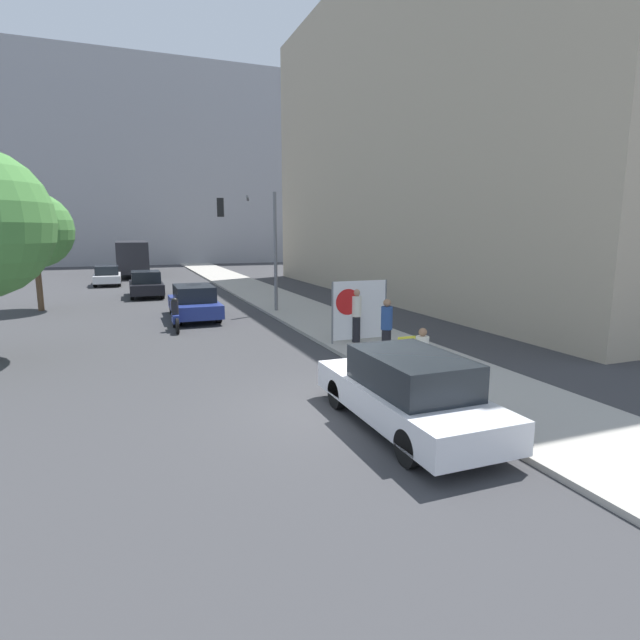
{
  "coord_description": "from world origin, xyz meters",
  "views": [
    {
      "loc": [
        -4.16,
        -9.38,
        3.81
      ],
      "look_at": [
        0.87,
        3.57,
        1.36
      ],
      "focal_mm": 28.0,
      "sensor_mm": 36.0,
      "label": 1
    }
  ],
  "objects_px": {
    "traffic_light_pole": "(255,232)",
    "car_on_road_midblock": "(146,284)",
    "protest_banner": "(359,310)",
    "seated_protester": "(423,350)",
    "motorcycle_on_road": "(175,317)",
    "street_tree_midblock": "(34,230)",
    "car_on_road_nearest": "(194,302)",
    "city_bus_on_road": "(132,256)",
    "jogger_on_sidewalk": "(387,328)",
    "car_on_road_distant": "(107,275)",
    "pedestrian_behind": "(356,315)",
    "parked_car_curbside": "(407,391)"
  },
  "relations": [
    {
      "from": "car_on_road_midblock",
      "to": "city_bus_on_road",
      "type": "relative_size",
      "value": 0.39
    },
    {
      "from": "jogger_on_sidewalk",
      "to": "parked_car_curbside",
      "type": "bearing_deg",
      "value": 59.6
    },
    {
      "from": "seated_protester",
      "to": "car_on_road_distant",
      "type": "bearing_deg",
      "value": 103.74
    },
    {
      "from": "jogger_on_sidewalk",
      "to": "pedestrian_behind",
      "type": "xyz_separation_m",
      "value": [
        0.09,
        2.28,
        0.03
      ]
    },
    {
      "from": "pedestrian_behind",
      "to": "street_tree_midblock",
      "type": "relative_size",
      "value": 0.32
    },
    {
      "from": "traffic_light_pole",
      "to": "parked_car_curbside",
      "type": "xyz_separation_m",
      "value": [
        -0.73,
        -14.98,
        -3.08
      ]
    },
    {
      "from": "car_on_road_nearest",
      "to": "car_on_road_distant",
      "type": "bearing_deg",
      "value": 103.41
    },
    {
      "from": "protest_banner",
      "to": "car_on_road_nearest",
      "type": "height_order",
      "value": "protest_banner"
    },
    {
      "from": "car_on_road_distant",
      "to": "street_tree_midblock",
      "type": "distance_m",
      "value": 12.52
    },
    {
      "from": "pedestrian_behind",
      "to": "city_bus_on_road",
      "type": "height_order",
      "value": "city_bus_on_road"
    },
    {
      "from": "jogger_on_sidewalk",
      "to": "traffic_light_pole",
      "type": "xyz_separation_m",
      "value": [
        -1.38,
        10.28,
        2.81
      ]
    },
    {
      "from": "pedestrian_behind",
      "to": "traffic_light_pole",
      "type": "height_order",
      "value": "traffic_light_pole"
    },
    {
      "from": "traffic_light_pole",
      "to": "car_on_road_midblock",
      "type": "height_order",
      "value": "traffic_light_pole"
    },
    {
      "from": "car_on_road_nearest",
      "to": "car_on_road_distant",
      "type": "xyz_separation_m",
      "value": [
        -4.04,
        16.93,
        -0.04
      ]
    },
    {
      "from": "traffic_light_pole",
      "to": "car_on_road_midblock",
      "type": "bearing_deg",
      "value": 119.03
    },
    {
      "from": "pedestrian_behind",
      "to": "car_on_road_distant",
      "type": "relative_size",
      "value": 0.42
    },
    {
      "from": "traffic_light_pole",
      "to": "city_bus_on_road",
      "type": "relative_size",
      "value": 0.51
    },
    {
      "from": "traffic_light_pole",
      "to": "street_tree_midblock",
      "type": "xyz_separation_m",
      "value": [
        -9.71,
        4.61,
        0.07
      ]
    },
    {
      "from": "jogger_on_sidewalk",
      "to": "protest_banner",
      "type": "distance_m",
      "value": 2.31
    },
    {
      "from": "car_on_road_distant",
      "to": "city_bus_on_road",
      "type": "distance_m",
      "value": 8.66
    },
    {
      "from": "traffic_light_pole",
      "to": "car_on_road_distant",
      "type": "relative_size",
      "value": 1.29
    },
    {
      "from": "seated_protester",
      "to": "car_on_road_midblock",
      "type": "bearing_deg",
      "value": 103.74
    },
    {
      "from": "protest_banner",
      "to": "traffic_light_pole",
      "type": "distance_m",
      "value": 8.55
    },
    {
      "from": "city_bus_on_road",
      "to": "street_tree_midblock",
      "type": "bearing_deg",
      "value": -102.74
    },
    {
      "from": "traffic_light_pole",
      "to": "car_on_road_midblock",
      "type": "xyz_separation_m",
      "value": [
        -4.64,
        8.36,
        -3.07
      ]
    },
    {
      "from": "pedestrian_behind",
      "to": "street_tree_midblock",
      "type": "distance_m",
      "value": 17.09
    },
    {
      "from": "pedestrian_behind",
      "to": "traffic_light_pole",
      "type": "xyz_separation_m",
      "value": [
        -1.47,
        7.99,
        2.78
      ]
    },
    {
      "from": "seated_protester",
      "to": "street_tree_midblock",
      "type": "bearing_deg",
      "value": 120.84
    },
    {
      "from": "car_on_road_nearest",
      "to": "car_on_road_distant",
      "type": "height_order",
      "value": "car_on_road_nearest"
    },
    {
      "from": "car_on_road_nearest",
      "to": "city_bus_on_road",
      "type": "distance_m",
      "value": 25.44
    },
    {
      "from": "pedestrian_behind",
      "to": "city_bus_on_road",
      "type": "distance_m",
      "value": 33.46
    },
    {
      "from": "car_on_road_midblock",
      "to": "jogger_on_sidewalk",
      "type": "bearing_deg",
      "value": -72.1
    },
    {
      "from": "parked_car_curbside",
      "to": "car_on_road_nearest",
      "type": "xyz_separation_m",
      "value": [
        -2.23,
        14.45,
        -0.01
      ]
    },
    {
      "from": "traffic_light_pole",
      "to": "street_tree_midblock",
      "type": "distance_m",
      "value": 10.75
    },
    {
      "from": "car_on_road_distant",
      "to": "motorcycle_on_road",
      "type": "distance_m",
      "value": 19.7
    },
    {
      "from": "jogger_on_sidewalk",
      "to": "car_on_road_distant",
      "type": "distance_m",
      "value": 27.97
    },
    {
      "from": "seated_protester",
      "to": "motorcycle_on_road",
      "type": "distance_m",
      "value": 10.64
    },
    {
      "from": "protest_banner",
      "to": "street_tree_midblock",
      "type": "relative_size",
      "value": 0.36
    },
    {
      "from": "pedestrian_behind",
      "to": "motorcycle_on_road",
      "type": "height_order",
      "value": "pedestrian_behind"
    },
    {
      "from": "traffic_light_pole",
      "to": "car_on_road_nearest",
      "type": "xyz_separation_m",
      "value": [
        -2.96,
        -0.52,
        -3.09
      ]
    },
    {
      "from": "traffic_light_pole",
      "to": "car_on_road_distant",
      "type": "xyz_separation_m",
      "value": [
        -7.0,
        16.41,
        -3.13
      ]
    },
    {
      "from": "car_on_road_distant",
      "to": "parked_car_curbside",
      "type": "bearing_deg",
      "value": -78.7
    },
    {
      "from": "traffic_light_pole",
      "to": "car_on_road_distant",
      "type": "bearing_deg",
      "value": 113.11
    },
    {
      "from": "protest_banner",
      "to": "car_on_road_distant",
      "type": "height_order",
      "value": "protest_banner"
    },
    {
      "from": "jogger_on_sidewalk",
      "to": "street_tree_midblock",
      "type": "xyz_separation_m",
      "value": [
        -11.09,
        14.88,
        2.88
      ]
    },
    {
      "from": "seated_protester",
      "to": "car_on_road_midblock",
      "type": "relative_size",
      "value": 0.29
    },
    {
      "from": "car_on_road_nearest",
      "to": "city_bus_on_road",
      "type": "height_order",
      "value": "city_bus_on_road"
    },
    {
      "from": "car_on_road_midblock",
      "to": "traffic_light_pole",
      "type": "bearing_deg",
      "value": -60.97
    },
    {
      "from": "city_bus_on_road",
      "to": "motorcycle_on_road",
      "type": "distance_m",
      "value": 27.92
    },
    {
      "from": "protest_banner",
      "to": "seated_protester",
      "type": "bearing_deg",
      "value": -92.31
    }
  ]
}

